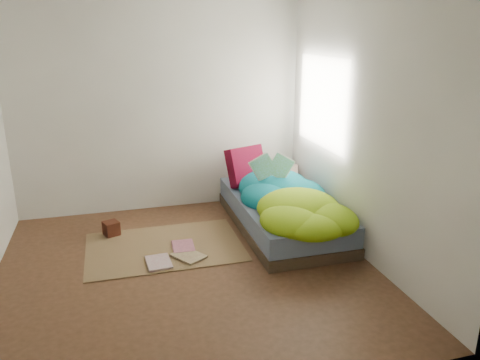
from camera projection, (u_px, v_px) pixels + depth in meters
name	position (u px, v px, depth m)	size (l,w,h in m)	color
ground	(188.00, 270.00, 4.45)	(3.50, 3.50, 0.00)	#452C1A
room_walls	(182.00, 99.00, 3.96)	(3.54, 3.54, 2.62)	silver
bed	(282.00, 213.00, 5.37)	(1.00, 2.00, 0.34)	#35291D
duvet	(290.00, 191.00, 5.06)	(0.96, 1.84, 0.34)	#075E76
rug	(165.00, 247.00, 4.91)	(1.60, 1.10, 0.01)	brown
pillow_floral	(276.00, 174.00, 6.06)	(0.55, 0.34, 0.12)	beige
pillow_magenta	(246.00, 166.00, 5.76)	(0.48, 0.15, 0.48)	#48041B
open_book	(272.00, 158.00, 5.24)	(0.41, 0.09, 0.25)	#38832A
wooden_box	(111.00, 228.00, 5.17)	(0.15, 0.15, 0.15)	#3B150D
floor_book_a	(147.00, 264.00, 4.51)	(0.23, 0.31, 0.02)	beige
floor_book_b	(172.00, 248.00, 4.85)	(0.22, 0.30, 0.03)	#CA7489
floor_book_c	(180.00, 260.00, 4.59)	(0.23, 0.31, 0.02)	tan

